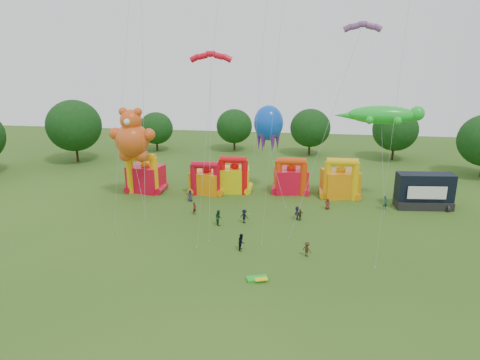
# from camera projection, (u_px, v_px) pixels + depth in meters

# --- Properties ---
(ground) EXTENTS (160.00, 160.00, 0.00)m
(ground) POSITION_uv_depth(u_px,v_px,m) (226.00, 293.00, 38.43)
(ground) COLOR #2A4F16
(ground) RESTS_ON ground
(tree_ring) EXTENTS (122.87, 124.96, 12.07)m
(tree_ring) POSITION_uv_depth(u_px,v_px,m) (213.00, 226.00, 37.36)
(tree_ring) COLOR #352314
(tree_ring) RESTS_ON ground
(bouncy_castle_0) EXTENTS (5.63, 4.88, 6.27)m
(bouncy_castle_0) POSITION_uv_depth(u_px,v_px,m) (145.00, 176.00, 65.77)
(bouncy_castle_0) COLOR red
(bouncy_castle_0) RESTS_ON ground
(bouncy_castle_1) EXTENTS (5.27, 4.62, 5.21)m
(bouncy_castle_1) POSITION_uv_depth(u_px,v_px,m) (207.00, 180.00, 65.04)
(bouncy_castle_1) COLOR orange
(bouncy_castle_1) RESTS_ON ground
(bouncy_castle_2) EXTENTS (4.88, 4.12, 5.84)m
(bouncy_castle_2) POSITION_uv_depth(u_px,v_px,m) (234.00, 178.00, 65.62)
(bouncy_castle_2) COLOR #D6CD0B
(bouncy_castle_2) RESTS_ON ground
(bouncy_castle_3) EXTENTS (5.43, 4.64, 5.77)m
(bouncy_castle_3) POSITION_uv_depth(u_px,v_px,m) (291.00, 179.00, 65.21)
(bouncy_castle_3) COLOR red
(bouncy_castle_3) RESTS_ON ground
(bouncy_castle_4) EXTENTS (5.83, 5.10, 6.19)m
(bouncy_castle_4) POSITION_uv_depth(u_px,v_px,m) (340.00, 181.00, 63.35)
(bouncy_castle_4) COLOR orange
(bouncy_castle_4) RESTS_ON ground
(stage_trailer) EXTENTS (7.77, 3.58, 4.91)m
(stage_trailer) POSITION_uv_depth(u_px,v_px,m) (424.00, 191.00, 58.85)
(stage_trailer) COLOR black
(stage_trailer) RESTS_ON ground
(teddy_bear_kite) EXTENTS (6.81, 5.61, 13.40)m
(teddy_bear_kite) POSITION_uv_depth(u_px,v_px,m) (134.00, 147.00, 61.17)
(teddy_bear_kite) COLOR #D94F18
(teddy_bear_kite) RESTS_ON ground
(gecko_kite) EXTENTS (12.13, 6.75, 13.89)m
(gecko_kite) POSITION_uv_depth(u_px,v_px,m) (382.00, 134.00, 58.44)
(gecko_kite) COLOR green
(gecko_kite) RESTS_ON ground
(octopus_kite) EXTENTS (5.59, 10.44, 13.27)m
(octopus_kite) POSITION_uv_depth(u_px,v_px,m) (274.00, 157.00, 62.89)
(octopus_kite) COLOR blue
(octopus_kite) RESTS_ON ground
(parafoil_kites) EXTENTS (31.22, 13.47, 30.48)m
(parafoil_kites) POSITION_uv_depth(u_px,v_px,m) (269.00, 126.00, 50.00)
(parafoil_kites) COLOR red
(parafoil_kites) RESTS_ON ground
(diamond_kites) EXTENTS (32.11, 19.38, 36.99)m
(diamond_kites) POSITION_uv_depth(u_px,v_px,m) (251.00, 96.00, 47.30)
(diamond_kites) COLOR red
(diamond_kites) RESTS_ON ground
(folded_kite_bundle) EXTENTS (2.22, 1.60, 0.31)m
(folded_kite_bundle) POSITION_uv_depth(u_px,v_px,m) (258.00, 279.00, 40.62)
(folded_kite_bundle) COLOR green
(folded_kite_bundle) RESTS_ON ground
(spectator_0) EXTENTS (0.86, 0.58, 1.70)m
(spectator_0) POSITION_uv_depth(u_px,v_px,m) (190.00, 196.00, 61.75)
(spectator_0) COLOR #2A243D
(spectator_0) RESTS_ON ground
(spectator_1) EXTENTS (0.57, 0.71, 1.69)m
(spectator_1) POSITION_uv_depth(u_px,v_px,m) (194.00, 208.00, 56.82)
(spectator_1) COLOR #511A17
(spectator_1) RESTS_ON ground
(spectator_2) EXTENTS (1.11, 1.20, 1.97)m
(spectator_2) POSITION_uv_depth(u_px,v_px,m) (219.00, 217.00, 53.27)
(spectator_2) COLOR #173B1E
(spectator_2) RESTS_ON ground
(spectator_3) EXTENTS (1.33, 1.05, 1.81)m
(spectator_3) POSITION_uv_depth(u_px,v_px,m) (244.00, 216.00, 53.88)
(spectator_3) COLOR black
(spectator_3) RESTS_ON ground
(spectator_4) EXTENTS (0.94, 0.88, 1.55)m
(spectator_4) POSITION_uv_depth(u_px,v_px,m) (300.00, 215.00, 54.72)
(spectator_4) COLOR #3E2C18
(spectator_4) RESTS_ON ground
(spectator_5) EXTENTS (0.73, 1.68, 1.76)m
(spectator_5) POSITION_uv_depth(u_px,v_px,m) (297.00, 213.00, 55.16)
(spectator_5) COLOR #2A253E
(spectator_5) RESTS_ON ground
(spectator_6) EXTENTS (0.86, 0.68, 1.55)m
(spectator_6) POSITION_uv_depth(u_px,v_px,m) (328.00, 204.00, 58.66)
(spectator_6) COLOR maroon
(spectator_6) RESTS_ON ground
(spectator_7) EXTENTS (0.80, 0.63, 1.94)m
(spectator_7) POSITION_uv_depth(u_px,v_px,m) (385.00, 203.00, 58.49)
(spectator_7) COLOR #1A422C
(spectator_7) RESTS_ON ground
(spectator_8) EXTENTS (0.78, 0.97, 1.90)m
(spectator_8) POSITION_uv_depth(u_px,v_px,m) (242.00, 242.00, 46.55)
(spectator_8) COLOR black
(spectator_8) RESTS_ON ground
(spectator_9) EXTENTS (1.20, 1.13, 1.63)m
(spectator_9) POSITION_uv_depth(u_px,v_px,m) (307.00, 249.00, 45.15)
(spectator_9) COLOR #362515
(spectator_9) RESTS_ON ground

